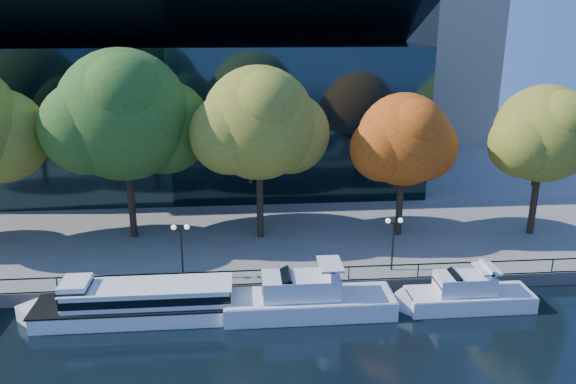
{
  "coord_description": "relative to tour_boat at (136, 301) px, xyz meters",
  "views": [
    {
      "loc": [
        2.66,
        -32.18,
        18.92
      ],
      "look_at": [
        6.1,
        8.0,
        6.08
      ],
      "focal_mm": 35.0,
      "sensor_mm": 36.0,
      "label": 1
    }
  ],
  "objects": [
    {
      "name": "ground",
      "position": [
        4.36,
        -0.88,
        -1.2
      ],
      "size": [
        160.0,
        160.0,
        0.0
      ],
      "primitive_type": "plane",
      "color": "black",
      "rests_on": "ground"
    },
    {
      "name": "railing",
      "position": [
        4.36,
        2.37,
        0.74
      ],
      "size": [
        88.2,
        0.08,
        0.99
      ],
      "color": "black",
      "rests_on": "promenade"
    },
    {
      "name": "promenade",
      "position": [
        4.36,
        35.5,
        -0.7
      ],
      "size": [
        90.0,
        67.08,
        1.0
      ],
      "color": "slate",
      "rests_on": "ground"
    },
    {
      "name": "cruiser_near",
      "position": [
        10.72,
        -0.37,
        -0.09
      ],
      "size": [
        12.37,
        3.19,
        3.59
      ],
      "color": "silver",
      "rests_on": "ground"
    },
    {
      "name": "tree_3",
      "position": [
        8.64,
        10.82,
        9.27
      ],
      "size": [
        11.32,
        9.29,
        14.2
      ],
      "color": "black",
      "rests_on": "promenade"
    },
    {
      "name": "convention_building",
      "position": [
        0.36,
        30.91,
        7.3
      ],
      "size": [
        50.0,
        24.57,
        21.43
      ],
      "color": "black",
      "rests_on": "ground"
    },
    {
      "name": "tree_4",
      "position": [
        20.3,
        10.39,
        7.85
      ],
      "size": [
        9.43,
        7.73,
        11.99
      ],
      "color": "black",
      "rests_on": "promenade"
    },
    {
      "name": "tree_2",
      "position": [
        -1.93,
        11.76,
        9.88
      ],
      "size": [
        13.03,
        10.68,
        15.52
      ],
      "color": "black",
      "rests_on": "promenade"
    },
    {
      "name": "lamp_2",
      "position": [
        17.77,
        3.62,
        2.78
      ],
      "size": [
        1.26,
        0.36,
        4.03
      ],
      "color": "black",
      "rests_on": "promenade"
    },
    {
      "name": "lamp_1",
      "position": [
        2.68,
        3.62,
        2.78
      ],
      "size": [
        1.26,
        0.36,
        4.03
      ],
      "color": "black",
      "rests_on": "promenade"
    },
    {
      "name": "tree_5",
      "position": [
        31.65,
        9.68,
        8.27
      ],
      "size": [
        9.9,
        8.12,
        12.61
      ],
      "color": "black",
      "rests_on": "promenade"
    },
    {
      "name": "cruiser_far",
      "position": [
        21.64,
        -0.47,
        -0.23
      ],
      "size": [
        9.43,
        2.61,
        3.08
      ],
      "color": "silver",
      "rests_on": "ground"
    },
    {
      "name": "tour_boat",
      "position": [
        0.0,
        0.0,
        0.0
      ],
      "size": [
        14.91,
        3.33,
        2.83
      ],
      "color": "white",
      "rests_on": "ground"
    }
  ]
}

